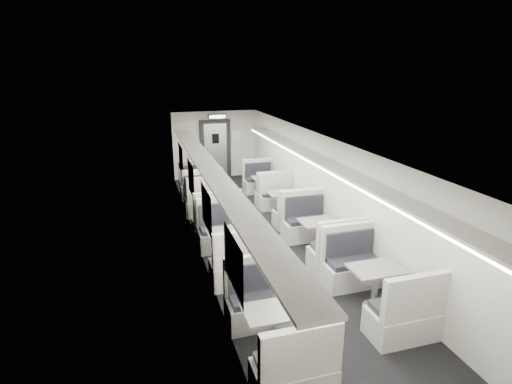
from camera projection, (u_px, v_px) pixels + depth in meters
room at (266, 194)px, 8.87m from camera, size 3.24×12.24×2.64m
booth_left_a at (201, 193)px, 11.66m from camera, size 1.04×2.10×1.13m
booth_left_b at (210, 210)px, 10.23m from camera, size 1.12×2.28×1.22m
booth_left_c at (230, 247)px, 8.18m from camera, size 1.06×2.15×1.15m
booth_left_d at (274, 332)px, 5.61m from camera, size 1.02×2.07×1.11m
booth_right_a at (266, 188)px, 12.24m from camera, size 0.98×1.99×1.06m
booth_right_b at (283, 204)px, 10.80m from camera, size 0.96×1.94×1.04m
booth_right_c at (320, 236)px, 8.69m from camera, size 1.06×2.15×1.15m
booth_right_d at (375, 287)px, 6.70m from camera, size 1.06×2.15×1.15m
passenger at (206, 176)px, 11.73m from camera, size 0.63×0.44×1.66m
window_a at (181, 159)px, 11.53m from camera, size 0.02×1.18×0.84m
window_b at (191, 179)px, 9.52m from camera, size 0.02×1.18×0.84m
window_c at (207, 210)px, 7.51m from camera, size 0.02×1.18×0.84m
window_d at (233, 263)px, 5.50m from camera, size 0.02×1.18×0.84m
luggage_rack_left at (212, 171)px, 8.04m from camera, size 0.46×10.40×0.09m
luggage_rack_right at (324, 162)px, 8.71m from camera, size 0.46×10.40×0.09m
vestibule_door at (216, 150)px, 14.34m from camera, size 1.10×0.13×2.10m
exit_sign at (217, 116)px, 13.52m from camera, size 0.62×0.12×0.16m
wall_notice at (236, 136)px, 14.39m from camera, size 0.32×0.02×0.40m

